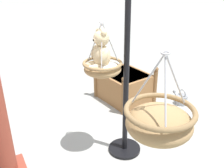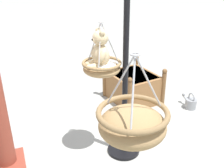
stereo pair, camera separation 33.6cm
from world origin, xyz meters
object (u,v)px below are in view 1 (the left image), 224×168
teddy_bear (101,52)px  watering_can (181,99)px  hanging_basket_with_teddy (103,68)px  hanging_basket_left_high (159,121)px  wooden_planter_box (125,85)px  display_pole_central (126,96)px

teddy_bear → watering_can: teddy_bear is taller
hanging_basket_with_teddy → watering_can: size_ratio=1.87×
hanging_basket_with_teddy → hanging_basket_left_high: size_ratio=1.09×
teddy_bear → wooden_planter_box: bearing=-42.7°
hanging_basket_with_teddy → wooden_planter_box: hanging_basket_with_teddy is taller
hanging_basket_left_high → wooden_planter_box: bearing=-27.5°
display_pole_central → hanging_basket_with_teddy: bearing=59.0°
display_pole_central → teddy_bear: (0.15, 0.27, 0.59)m
hanging_basket_with_teddy → teddy_bear: hanging_basket_with_teddy is taller
teddy_bear → hanging_basket_left_high: hanging_basket_left_high is taller
teddy_bear → watering_can: bearing=-75.9°
teddy_bear → wooden_planter_box: teddy_bear is taller
watering_can → hanging_basket_left_high: bearing=132.0°
hanging_basket_left_high → watering_can: (1.99, -2.21, -1.34)m
teddy_bear → wooden_planter_box: size_ratio=0.46×
teddy_bear → hanging_basket_left_high: (-1.52, 0.33, 0.00)m
display_pole_central → hanging_basket_with_teddy: display_pole_central is taller
display_pole_central → hanging_basket_left_high: size_ratio=4.41×
wooden_planter_box → watering_can: bearing=-129.6°
display_pole_central → watering_can: (0.62, -1.61, -0.74)m
hanging_basket_with_teddy → wooden_planter_box: bearing=-42.0°
display_pole_central → teddy_bear: display_pole_central is taller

